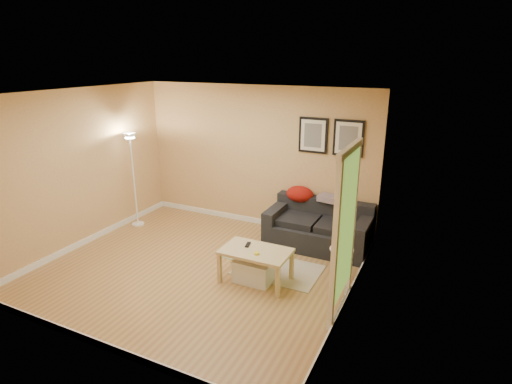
% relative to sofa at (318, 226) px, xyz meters
% --- Properties ---
extents(floor, '(4.50, 4.50, 0.00)m').
position_rel_sofa_xyz_m(floor, '(-1.38, -1.53, -0.38)').
color(floor, '#AA8249').
rests_on(floor, ground).
extents(ceiling, '(4.50, 4.50, 0.00)m').
position_rel_sofa_xyz_m(ceiling, '(-1.38, -1.53, 2.23)').
color(ceiling, white).
rests_on(ceiling, wall_back).
extents(wall_back, '(4.50, 0.00, 4.50)m').
position_rel_sofa_xyz_m(wall_back, '(-1.38, 0.47, 0.92)').
color(wall_back, tan).
rests_on(wall_back, ground).
extents(wall_front, '(4.50, 0.00, 4.50)m').
position_rel_sofa_xyz_m(wall_front, '(-1.38, -3.53, 0.92)').
color(wall_front, tan).
rests_on(wall_front, ground).
extents(wall_left, '(0.00, 4.00, 4.00)m').
position_rel_sofa_xyz_m(wall_left, '(-3.63, -1.53, 0.92)').
color(wall_left, tan).
rests_on(wall_left, ground).
extents(wall_right, '(0.00, 4.00, 4.00)m').
position_rel_sofa_xyz_m(wall_right, '(0.87, -1.53, 0.92)').
color(wall_right, tan).
rests_on(wall_right, ground).
extents(baseboard_back, '(4.50, 0.02, 0.10)m').
position_rel_sofa_xyz_m(baseboard_back, '(-1.38, 0.46, -0.33)').
color(baseboard_back, white).
rests_on(baseboard_back, ground).
extents(baseboard_front, '(4.50, 0.02, 0.10)m').
position_rel_sofa_xyz_m(baseboard_front, '(-1.38, -3.52, -0.33)').
color(baseboard_front, white).
rests_on(baseboard_front, ground).
extents(baseboard_left, '(0.02, 4.00, 0.10)m').
position_rel_sofa_xyz_m(baseboard_left, '(-3.62, -1.53, -0.33)').
color(baseboard_left, white).
rests_on(baseboard_left, ground).
extents(baseboard_right, '(0.02, 4.00, 0.10)m').
position_rel_sofa_xyz_m(baseboard_right, '(0.86, -1.53, -0.33)').
color(baseboard_right, white).
rests_on(baseboard_right, ground).
extents(sofa, '(1.70, 0.90, 0.75)m').
position_rel_sofa_xyz_m(sofa, '(0.00, 0.00, 0.00)').
color(sofa, black).
rests_on(sofa, ground).
extents(red_throw, '(0.48, 0.36, 0.28)m').
position_rel_sofa_xyz_m(red_throw, '(-0.46, 0.31, 0.40)').
color(red_throw, maroon).
rests_on(red_throw, sofa).
extents(plaid_throw, '(0.45, 0.32, 0.10)m').
position_rel_sofa_xyz_m(plaid_throw, '(0.11, 0.29, 0.41)').
color(plaid_throw, tan).
rests_on(plaid_throw, sofa).
extents(framed_print_left, '(0.50, 0.04, 0.60)m').
position_rel_sofa_xyz_m(framed_print_left, '(-0.30, 0.45, 1.43)').
color(framed_print_left, black).
rests_on(framed_print_left, wall_back).
extents(framed_print_right, '(0.50, 0.04, 0.60)m').
position_rel_sofa_xyz_m(framed_print_right, '(0.30, 0.45, 1.43)').
color(framed_print_right, black).
rests_on(framed_print_right, wall_back).
extents(area_rug, '(1.25, 0.85, 0.01)m').
position_rel_sofa_xyz_m(area_rug, '(-0.28, -1.06, -0.37)').
color(area_rug, '#BFB298').
rests_on(area_rug, ground).
extents(green_runner, '(0.70, 0.50, 0.01)m').
position_rel_sofa_xyz_m(green_runner, '(-0.99, -0.83, -0.37)').
color(green_runner, '#668C4C').
rests_on(green_runner, ground).
extents(coffee_table, '(1.07, 0.79, 0.48)m').
position_rel_sofa_xyz_m(coffee_table, '(-0.45, -1.48, -0.13)').
color(coffee_table, tan).
rests_on(coffee_table, ground).
extents(remote_control, '(0.08, 0.17, 0.02)m').
position_rel_sofa_xyz_m(remote_control, '(-0.62, -1.39, 0.12)').
color(remote_control, black).
rests_on(remote_control, coffee_table).
extents(tape_roll, '(0.07, 0.07, 0.03)m').
position_rel_sofa_xyz_m(tape_roll, '(-0.38, -1.59, 0.12)').
color(tape_roll, yellow).
rests_on(tape_roll, coffee_table).
extents(storage_bin, '(0.55, 0.40, 0.34)m').
position_rel_sofa_xyz_m(storage_bin, '(-0.47, -1.49, -0.21)').
color(storage_bin, white).
rests_on(storage_bin, ground).
extents(side_table, '(0.33, 0.33, 0.51)m').
position_rel_sofa_xyz_m(side_table, '(0.64, -0.97, -0.12)').
color(side_table, white).
rests_on(side_table, ground).
extents(book_stack, '(0.20, 0.25, 0.08)m').
position_rel_sofa_xyz_m(book_stack, '(0.64, -0.98, 0.17)').
color(book_stack, teal).
rests_on(book_stack, side_table).
extents(floor_lamp, '(0.23, 0.23, 1.78)m').
position_rel_sofa_xyz_m(floor_lamp, '(-3.38, -0.59, 0.47)').
color(floor_lamp, white).
rests_on(floor_lamp, ground).
extents(doorway, '(0.12, 1.01, 2.13)m').
position_rel_sofa_xyz_m(doorway, '(0.82, -1.68, 0.65)').
color(doorway, white).
rests_on(doorway, ground).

